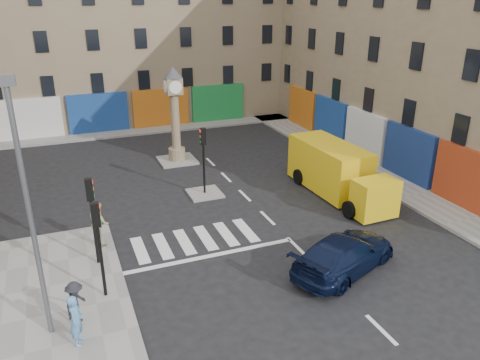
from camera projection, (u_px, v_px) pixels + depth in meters
ground at (307, 257)px, 19.89m from camera, size 120.00×120.00×0.00m
sidewalk_left at (25, 356)px, 14.34m from camera, size 7.00×16.00×0.15m
sidewalk_right at (347, 159)px, 31.48m from camera, size 2.60×30.00×0.15m
sidewalk_far at (127, 132)px, 37.63m from camera, size 32.00×2.40×0.15m
island_near at (205, 193)px, 26.08m from camera, size 1.80×1.80×0.12m
island_far at (177, 160)px, 31.25m from camera, size 2.40×2.40×0.12m
building_right at (439, 33)px, 30.71m from camera, size 10.00×30.00×16.00m
building_far at (107, 18)px, 39.51m from camera, size 32.00×10.00×17.00m
traffic_light_left_near at (98, 235)px, 16.23m from camera, size 0.28×0.22×3.70m
traffic_light_left_far at (92, 208)px, 18.30m from camera, size 0.28×0.22×3.70m
traffic_light_island at (203, 150)px, 25.14m from camera, size 0.28×0.22×3.70m
lamp_post at (28, 202)px, 13.56m from camera, size 0.50×0.25×8.30m
clock_pillar at (175, 109)px, 29.95m from camera, size 1.20×1.20×6.10m
navy_sedan at (345, 254)px, 18.69m from camera, size 5.61×3.97×1.51m
yellow_van at (337, 171)px, 25.69m from camera, size 2.71×7.47×2.69m
pedestrian_blue at (76, 320)px, 14.47m from camera, size 0.60×0.74×1.75m
pedestrian_tan at (99, 223)px, 20.38m from camera, size 0.96×1.11×1.95m
pedestrian_dark at (76, 303)px, 15.41m from camera, size 1.02×1.17×1.57m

